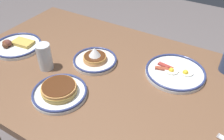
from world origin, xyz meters
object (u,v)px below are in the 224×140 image
object	(u,v)px
plate_near_main	(95,59)
drinking_glass	(45,58)
plate_far_side	(60,91)
plate_center_pancakes	(175,72)
plate_far_companion	(17,45)

from	to	relation	value
plate_near_main	drinking_glass	bearing A→B (deg)	41.67
plate_near_main	plate_far_side	world-z (taller)	plate_near_main
plate_far_side	drinking_glass	distance (m)	0.21
plate_center_pancakes	drinking_glass	xyz separation A→B (m)	(0.54, 0.27, 0.05)
drinking_glass	plate_near_main	bearing A→B (deg)	-138.33
plate_far_side	drinking_glass	bearing A→B (deg)	-31.78
plate_far_companion	drinking_glass	bearing A→B (deg)	168.59
plate_near_main	plate_center_pancakes	xyz separation A→B (m)	(-0.37, -0.11, -0.01)
plate_far_side	drinking_glass	xyz separation A→B (m)	(0.18, -0.11, 0.04)
plate_near_main	plate_far_companion	bearing A→B (deg)	13.26
plate_far_companion	plate_far_side	size ratio (longest dim) A/B	1.09
plate_far_companion	plate_far_side	distance (m)	0.47
plate_center_pancakes	plate_far_side	distance (m)	0.53
drinking_glass	plate_far_companion	bearing A→B (deg)	-11.41
plate_far_companion	plate_far_side	world-z (taller)	plate_far_side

